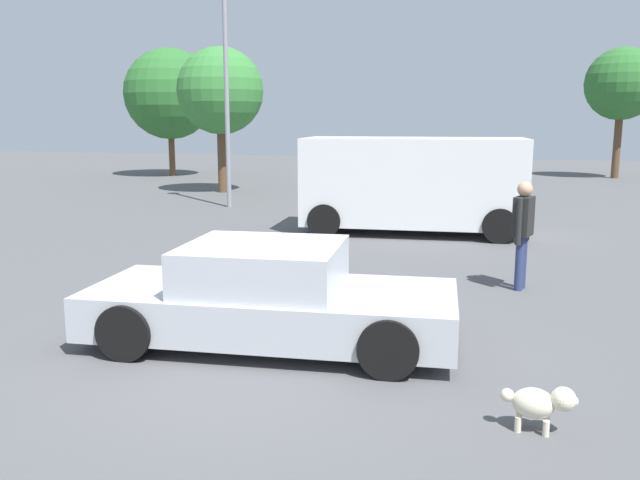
# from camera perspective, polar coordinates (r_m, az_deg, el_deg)

# --- Properties ---
(ground_plane) EXTENTS (80.00, 80.00, 0.00)m
(ground_plane) POSITION_cam_1_polar(r_m,az_deg,el_deg) (7.80, -5.23, -9.34)
(ground_plane) COLOR #515154
(sedan_foreground) EXTENTS (4.47, 2.26, 1.20)m
(sedan_foreground) POSITION_cam_1_polar(r_m,az_deg,el_deg) (7.81, -4.41, -5.03)
(sedan_foreground) COLOR #B7BABF
(sedan_foreground) RESTS_ON ground_plane
(dog) EXTENTS (0.63, 0.28, 0.43)m
(dog) POSITION_cam_1_polar(r_m,az_deg,el_deg) (6.03, 18.63, -13.27)
(dog) COLOR beige
(dog) RESTS_ON ground_plane
(van_white) EXTENTS (5.25, 2.70, 2.22)m
(van_white) POSITION_cam_1_polar(r_m,az_deg,el_deg) (15.53, 8.14, 5.02)
(van_white) COLOR white
(van_white) RESTS_ON ground_plane
(pedestrian) EXTENTS (0.34, 0.55, 1.70)m
(pedestrian) POSITION_cam_1_polar(r_m,az_deg,el_deg) (10.63, 17.25, 1.19)
(pedestrian) COLOR navy
(pedestrian) RESTS_ON ground_plane
(light_post_near) EXTENTS (0.44, 0.44, 7.83)m
(light_post_near) POSITION_cam_1_polar(r_m,az_deg,el_deg) (20.32, -8.26, 17.45)
(light_post_near) COLOR gray
(light_post_near) RESTS_ON ground_plane
(tree_back_left) EXTENTS (3.23, 3.23, 5.85)m
(tree_back_left) POSITION_cam_1_polar(r_m,az_deg,el_deg) (33.07, 24.79, 12.20)
(tree_back_left) COLOR brown
(tree_back_left) RESTS_ON ground_plane
(tree_back_center) EXTENTS (4.21, 4.21, 5.94)m
(tree_back_center) POSITION_cam_1_polar(r_m,az_deg,el_deg) (32.20, -12.97, 12.28)
(tree_back_center) COLOR brown
(tree_back_center) RESTS_ON ground_plane
(tree_back_right) EXTENTS (3.12, 3.12, 5.23)m
(tree_back_right) POSITION_cam_1_polar(r_m,az_deg,el_deg) (24.45, -8.67, 12.67)
(tree_back_right) COLOR brown
(tree_back_right) RESTS_ON ground_plane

